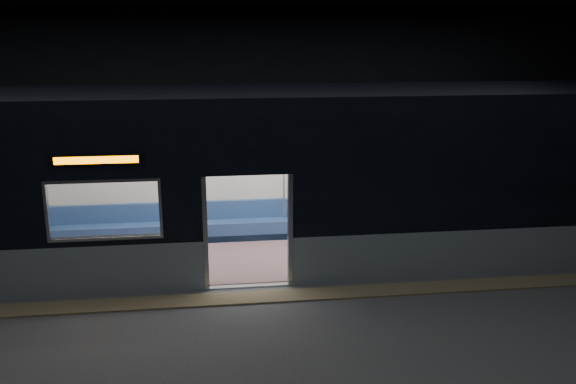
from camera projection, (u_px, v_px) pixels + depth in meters
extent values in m
cube|color=#47494C|center=(254.00, 313.00, 9.86)|extent=(24.00, 14.00, 0.01)
cube|color=black|center=(232.00, 108.00, 15.92)|extent=(24.00, 0.04, 5.00)
cube|color=#8C7F59|center=(251.00, 298.00, 10.38)|extent=(22.80, 0.50, 0.03)
cube|color=#899AA4|center=(508.00, 250.00, 11.37)|extent=(8.30, 0.12, 0.90)
cube|color=black|center=(516.00, 167.00, 10.97)|extent=(8.30, 0.12, 2.30)
cube|color=black|center=(247.00, 141.00, 10.21)|extent=(1.40, 0.12, 1.15)
cube|color=#B7BABC|center=(205.00, 234.00, 10.52)|extent=(0.08, 0.14, 2.05)
cube|color=#B7BABC|center=(290.00, 230.00, 10.71)|extent=(0.08, 0.14, 2.05)
cube|color=black|center=(97.00, 160.00, 9.89)|extent=(1.50, 0.04, 0.18)
cube|color=#FF8300|center=(96.00, 160.00, 9.88)|extent=(1.34, 0.03, 0.12)
cube|color=silver|center=(239.00, 165.00, 13.24)|extent=(18.00, 0.12, 3.20)
cube|color=black|center=(241.00, 94.00, 11.43)|extent=(18.00, 3.00, 0.15)
cube|color=#856061|center=(244.00, 257.00, 12.25)|extent=(17.76, 2.76, 0.04)
cube|color=silver|center=(242.00, 143.00, 11.66)|extent=(17.76, 2.76, 0.10)
cube|color=navy|center=(241.00, 229.00, 13.27)|extent=(11.00, 0.48, 0.41)
cube|color=navy|center=(240.00, 209.00, 13.35)|extent=(11.00, 0.10, 0.40)
cube|color=#71525A|center=(61.00, 275.00, 10.73)|extent=(4.40, 0.48, 0.41)
cube|color=#71525A|center=(421.00, 258.00, 11.57)|extent=(4.40, 0.48, 0.41)
cylinder|color=silver|center=(193.00, 221.00, 10.76)|extent=(0.04, 0.04, 2.26)
cylinder|color=silver|center=(195.00, 189.00, 12.93)|extent=(0.04, 0.04, 2.26)
cylinder|color=silver|center=(299.00, 217.00, 11.00)|extent=(0.04, 0.04, 2.26)
cylinder|color=silver|center=(284.00, 187.00, 13.17)|extent=(0.04, 0.04, 2.26)
cylinder|color=silver|center=(239.00, 153.00, 12.80)|extent=(11.00, 0.03, 0.03)
cube|color=black|center=(398.00, 214.00, 13.42)|extent=(0.17, 0.47, 0.16)
cube|color=black|center=(407.00, 213.00, 13.44)|extent=(0.17, 0.47, 0.16)
cylinder|color=black|center=(400.00, 229.00, 13.28)|extent=(0.11, 0.11, 0.43)
cylinder|color=black|center=(410.00, 228.00, 13.30)|extent=(0.11, 0.11, 0.43)
cube|color=#C96195|center=(400.00, 210.00, 13.61)|extent=(0.40, 0.22, 0.20)
cylinder|color=#C96195|center=(400.00, 195.00, 13.55)|extent=(0.45, 0.45, 0.53)
sphere|color=tan|center=(401.00, 178.00, 13.44)|extent=(0.21, 0.21, 0.21)
sphere|color=black|center=(401.00, 176.00, 13.47)|extent=(0.22, 0.22, 0.22)
cube|color=black|center=(403.00, 208.00, 13.32)|extent=(0.35, 0.32, 0.15)
cube|color=white|center=(460.00, 166.00, 13.82)|extent=(0.98, 0.03, 0.63)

